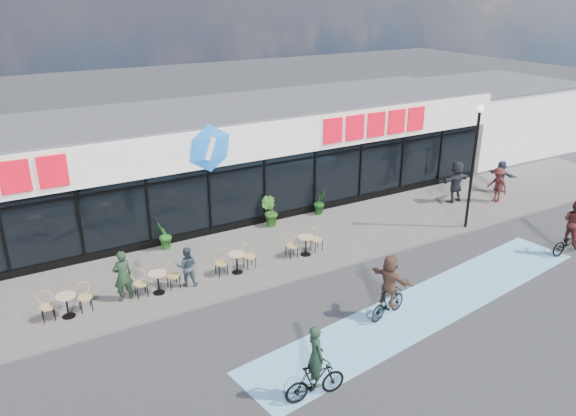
{
  "coord_description": "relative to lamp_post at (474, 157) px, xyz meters",
  "views": [
    {
      "loc": [
        -7.78,
        -12.78,
        9.55
      ],
      "look_at": [
        1.62,
        3.5,
        2.12
      ],
      "focal_mm": 35.0,
      "sensor_mm": 36.0,
      "label": 1
    }
  ],
  "objects": [
    {
      "name": "bistro_set_4",
      "position": [
        -10.09,
        1.22,
        -2.61
      ],
      "size": [
        1.54,
        0.62,
        0.9
      ],
      "color": "tan",
      "rests_on": "sidewalk"
    },
    {
      "name": "ground",
      "position": [
        -9.58,
        -2.3,
        -3.16
      ],
      "size": [
        120.0,
        120.0,
        0.0
      ],
      "primitive_type": "plane",
      "color": "#28282B",
      "rests_on": "ground"
    },
    {
      "name": "bistro_set_3",
      "position": [
        -12.94,
        1.22,
        -2.61
      ],
      "size": [
        1.54,
        0.62,
        0.9
      ],
      "color": "tan",
      "rests_on": "sidewalk"
    },
    {
      "name": "lamp_post",
      "position": [
        0.0,
        0.0,
        0.0
      ],
      "size": [
        0.28,
        0.28,
        5.15
      ],
      "color": "black",
      "rests_on": "sidewalk"
    },
    {
      "name": "pedestrian_c",
      "position": [
        1.8,
        2.43,
        -2.07
      ],
      "size": [
        1.83,
        0.59,
        1.97
      ],
      "primitive_type": "imported",
      "rotation": [
        0.0,
        0.0,
        3.15
      ],
      "color": "black",
      "rests_on": "sidewalk"
    },
    {
      "name": "neighbour_building",
      "position": [
        10.92,
        8.7,
        -1.1
      ],
      "size": [
        9.2,
        7.2,
        4.11
      ],
      "color": "silver",
      "rests_on": "ground"
    },
    {
      "name": "pedestrian_b",
      "position": [
        4.84,
        2.4,
        -2.29
      ],
      "size": [
        0.74,
        1.5,
        1.55
      ],
      "primitive_type": "imported",
      "rotation": [
        0.0,
        0.0,
        1.78
      ],
      "color": "#282D3F",
      "rests_on": "sidewalk"
    },
    {
      "name": "pedestrian_a",
      "position": [
        3.5,
        1.45,
        -2.23
      ],
      "size": [
        0.64,
        1.08,
        1.66
      ],
      "primitive_type": "imported",
      "rotation": [
        0.0,
        0.0,
        -1.59
      ],
      "color": "#401817",
      "rests_on": "sidewalk"
    },
    {
      "name": "cyclist_c",
      "position": [
        -11.14,
        -5.65,
        -2.41
      ],
      "size": [
        1.67,
        0.63,
        2.07
      ],
      "color": "black",
      "rests_on": "ground"
    },
    {
      "name": "building",
      "position": [
        -9.58,
        7.63,
        -0.82
      ],
      "size": [
        30.6,
        6.57,
        4.75
      ],
      "color": "black",
      "rests_on": "ground"
    },
    {
      "name": "cyclist_b",
      "position": [
        1.66,
        -3.65,
        -2.31
      ],
      "size": [
        1.84,
        0.85,
        2.16
      ],
      "color": "black",
      "rests_on": "ground"
    },
    {
      "name": "bistro_set_2",
      "position": [
        -15.79,
        1.22,
        -2.61
      ],
      "size": [
        1.54,
        0.62,
        0.9
      ],
      "color": "tan",
      "rests_on": "sidewalk"
    },
    {
      "name": "potted_plant_right",
      "position": [
        -4.52,
        4.34,
        -2.51
      ],
      "size": [
        0.76,
        0.7,
        1.1
      ],
      "primitive_type": "imported",
      "rotation": [
        0.0,
        0.0,
        0.46
      ],
      "color": "#164714",
      "rests_on": "sidewalk"
    },
    {
      "name": "potted_plant_mid",
      "position": [
        -7.09,
        4.26,
        -2.43
      ],
      "size": [
        0.87,
        0.9,
        1.27
      ],
      "primitive_type": "imported",
      "rotation": [
        0.0,
        0.0,
        2.22
      ],
      "color": "#255317",
      "rests_on": "sidewalk"
    },
    {
      "name": "patron_right",
      "position": [
        -11.91,
        1.15,
        -2.36
      ],
      "size": [
        0.84,
        0.77,
        1.4
      ],
      "primitive_type": "imported",
      "rotation": [
        0.0,
        0.0,
        2.72
      ],
      "color": "#27343E",
      "rests_on": "sidewalk"
    },
    {
      "name": "potted_plant_left",
      "position": [
        -11.67,
        4.25,
        -2.5
      ],
      "size": [
        0.77,
        0.79,
        1.12
      ],
      "primitive_type": "imported",
      "rotation": [
        0.0,
        0.0,
        4.07
      ],
      "color": "#205D1A",
      "rests_on": "sidewalk"
    },
    {
      "name": "patron_left",
      "position": [
        -14.02,
        1.26,
        -2.2
      ],
      "size": [
        0.67,
        0.47,
        1.73
      ],
      "primitive_type": "imported",
      "rotation": [
        0.0,
        0.0,
        3.24
      ],
      "color": "#1A2F1C",
      "rests_on": "sidewalk"
    },
    {
      "name": "bike_lane",
      "position": [
        -5.58,
        -3.8,
        -3.16
      ],
      "size": [
        14.17,
        4.13,
        0.01
      ],
      "primitive_type": "cube",
      "rotation": [
        0.0,
        0.0,
        0.14
      ],
      "color": "#69A3C6",
      "rests_on": "ground"
    },
    {
      "name": "bistro_set_5",
      "position": [
        -7.23,
        1.22,
        -2.61
      ],
      "size": [
        1.54,
        0.62,
        0.9
      ],
      "color": "tan",
      "rests_on": "sidewalk"
    },
    {
      "name": "sidewalk",
      "position": [
        -9.58,
        2.2,
        -3.11
      ],
      "size": [
        44.0,
        5.0,
        0.1
      ],
      "primitive_type": "cube",
      "color": "#615C56",
      "rests_on": "ground"
    },
    {
      "name": "cyclist_a",
      "position": [
        -7.19,
        -3.64,
        -2.18
      ],
      "size": [
        1.65,
        1.59,
        2.09
      ],
      "color": "black",
      "rests_on": "ground"
    }
  ]
}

